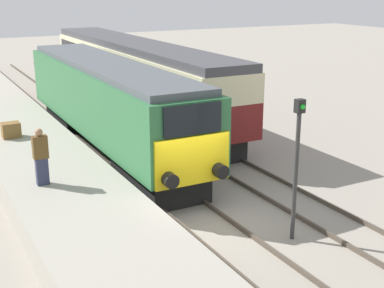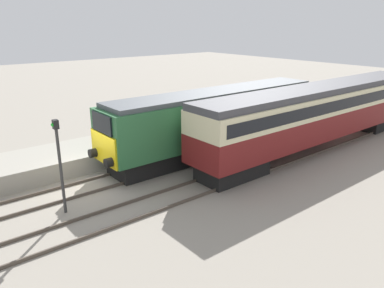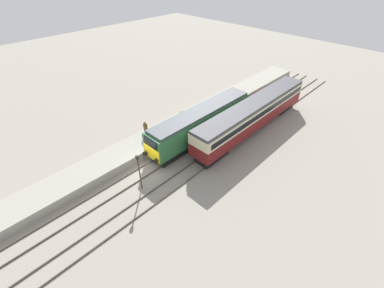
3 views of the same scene
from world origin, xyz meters
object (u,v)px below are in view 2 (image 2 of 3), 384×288
at_px(passenger_carriage, 321,110).
at_px(person_on_platform, 109,123).
at_px(locomotive, 218,118).
at_px(signal_post, 60,159).
at_px(luggage_crate, 187,118).

xyz_separation_m(passenger_carriage, person_on_platform, (-7.35, -10.50, -0.57)).
relative_size(locomotive, signal_post, 3.84).
bearing_deg(signal_post, passenger_carriage, 83.74).
distance_m(passenger_carriage, signal_post, 15.58).
xyz_separation_m(passenger_carriage, signal_post, (-1.70, -15.49, -0.04)).
bearing_deg(person_on_platform, luggage_crate, 88.95).
relative_size(passenger_carriage, person_on_platform, 10.98).
height_order(person_on_platform, luggage_crate, person_on_platform).
xyz_separation_m(locomotive, signal_post, (1.70, -10.10, 0.23)).
distance_m(passenger_carriage, luggage_crate, 8.71).
bearing_deg(luggage_crate, person_on_platform, -91.05).
bearing_deg(locomotive, passenger_carriage, 57.74).
xyz_separation_m(locomotive, luggage_crate, (-3.85, 0.68, -0.88)).
xyz_separation_m(person_on_platform, signal_post, (5.65, -4.99, 0.53)).
bearing_deg(luggage_crate, passenger_carriage, 32.98).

